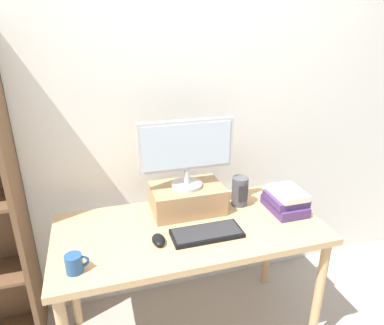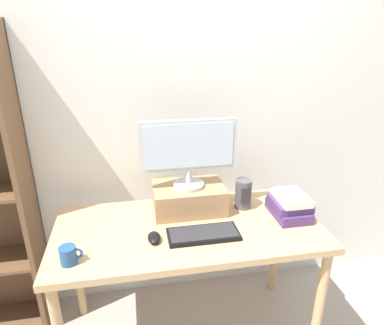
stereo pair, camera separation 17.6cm
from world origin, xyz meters
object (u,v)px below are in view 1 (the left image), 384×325
Objects in this scene: computer_monitor at (187,149)px; desk_speaker at (240,191)px; coffee_mug at (75,263)px; book_stack at (286,201)px; keyboard at (207,233)px; computer_mouse at (158,240)px; desk at (190,240)px; riser_box at (187,198)px.

computer_monitor is 3.02× the size of desk_speaker.
computer_monitor is 0.78m from coffee_mug.
keyboard is at bearing -167.92° from book_stack.
computer_mouse is (-0.25, 0.01, 0.01)m from keyboard.
keyboard reaches higher than desk.
riser_box is at bearing 31.67° from coffee_mug.
desk is at bearing -100.54° from riser_box.
desk is 5.57× the size of book_stack.
book_stack is at bearing -17.25° from computer_monitor.
desk_speaker is at bearing 22.40° from desk.
book_stack is (0.51, 0.11, 0.05)m from keyboard.
coffee_mug is at bearing -159.36° from desk_speaker.
keyboard is at bearing 8.71° from coffee_mug.
computer_monitor is 2.07× the size of book_stack.
coffee_mug is at bearing -169.77° from book_stack.
desk is 8.12× the size of desk_speaker.
desk is 0.16m from keyboard.
computer_monitor reaches higher than coffee_mug.
book_stack is (0.54, -0.17, -0.31)m from computer_monitor.
riser_box is at bearing 162.60° from book_stack.
computer_mouse is 0.60× the size of desk_speaker.
book_stack is at bearing 12.08° from keyboard.
desk_speaker is (-0.22, 0.14, 0.02)m from book_stack.
desk is 0.24m from computer_mouse.
computer_mouse is at bearing -129.38° from computer_monitor.
computer_monitor is 0.64m from book_stack.
keyboard is at bearing -84.76° from computer_monitor.
computer_monitor is 1.45× the size of keyboard.
riser_box is 0.30m from computer_monitor.
desk_speaker is (0.35, 0.14, 0.17)m from desk.
book_stack is 1.46× the size of desk_speaker.
keyboard is (0.06, -0.11, 0.10)m from desk.
computer_monitor reaches higher than book_stack.
computer_monitor is at bearing -90.00° from riser_box.
book_stack is at bearing -32.49° from desk_speaker.
riser_box is at bearing 175.09° from desk_speaker.
coffee_mug is (-1.14, -0.21, -0.02)m from book_stack.
riser_box is at bearing 95.21° from keyboard.
desk is at bearing -100.63° from computer_monitor.
computer_monitor is 0.50m from computer_mouse.
riser_box is 0.76× the size of computer_monitor.
coffee_mug is at bearing -171.29° from keyboard.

